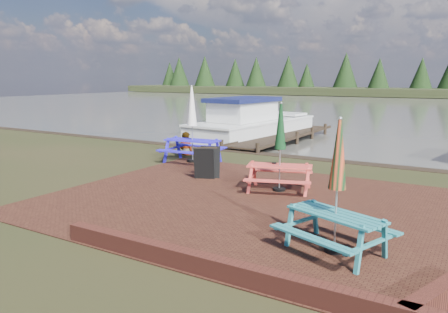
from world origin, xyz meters
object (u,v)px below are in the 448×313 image
at_px(picnic_table_red, 280,161).
at_px(picnic_table_blue, 192,136).
at_px(picnic_table_teal, 336,207).
at_px(boat_jetty, 252,126).
at_px(person, 186,132).
at_px(jetty, 283,136).
at_px(chalkboard, 207,163).

xyz_separation_m(picnic_table_red, picnic_table_blue, (-4.07, 2.00, 0.11)).
bearing_deg(picnic_table_teal, boat_jetty, 143.33).
height_order(picnic_table_red, boat_jetty, picnic_table_red).
bearing_deg(picnic_table_red, picnic_table_teal, -71.09).
bearing_deg(picnic_table_teal, picnic_table_blue, 161.95).
bearing_deg(picnic_table_blue, picnic_table_red, -31.37).
bearing_deg(boat_jetty, picnic_table_teal, -51.68).
relative_size(picnic_table_red, person, 1.31).
height_order(jetty, boat_jetty, boat_jetty).
bearing_deg(picnic_table_blue, jetty, 82.36).
xyz_separation_m(chalkboard, person, (-2.82, 2.89, 0.38)).
xyz_separation_m(picnic_table_teal, jetty, (-6.13, 12.11, -0.66)).
bearing_deg(picnic_table_red, boat_jetty, 103.06).
bearing_deg(jetty, picnic_table_blue, -92.46).
bearing_deg(picnic_table_blue, chalkboard, -50.77).
relative_size(chalkboard, person, 0.54).
height_order(picnic_table_teal, person, picnic_table_teal).
relative_size(picnic_table_teal, chalkboard, 2.43).
height_order(chalkboard, person, person).
height_order(picnic_table_teal, picnic_table_red, picnic_table_red).
relative_size(picnic_table_teal, picnic_table_blue, 0.87).
bearing_deg(picnic_table_blue, picnic_table_teal, -43.78).
height_order(picnic_table_teal, chalkboard, picnic_table_teal).
xyz_separation_m(picnic_table_teal, boat_jetty, (-7.86, 12.21, -0.29)).
xyz_separation_m(picnic_table_red, jetty, (-3.77, 8.98, -0.66)).
distance_m(picnic_table_red, picnic_table_blue, 4.53).
bearing_deg(boat_jetty, chalkboard, -64.65).
bearing_deg(chalkboard, picnic_table_blue, 109.61).
xyz_separation_m(picnic_table_blue, jetty, (0.30, 6.98, -0.78)).
bearing_deg(chalkboard, person, 109.43).
relative_size(picnic_table_teal, picnic_table_red, 1.00).
height_order(picnic_table_blue, jetty, picnic_table_blue).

